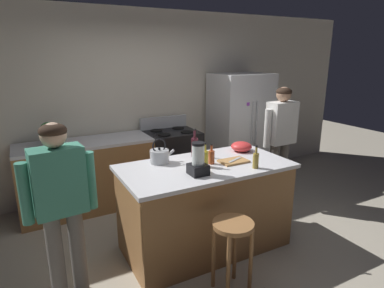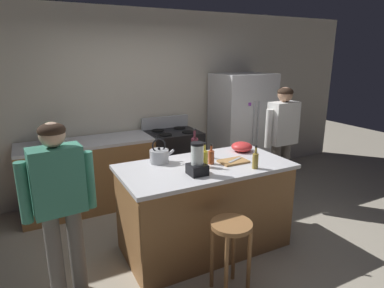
# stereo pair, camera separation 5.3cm
# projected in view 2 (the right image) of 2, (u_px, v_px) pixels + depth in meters

# --- Properties ---
(ground_plane) EXTENTS (14.00, 14.00, 0.00)m
(ground_plane) POSITION_uv_depth(u_px,v_px,m) (204.00, 245.00, 3.63)
(ground_plane) COLOR #B2A893
(back_wall) EXTENTS (8.00, 0.10, 2.70)m
(back_wall) POSITION_uv_depth(u_px,v_px,m) (142.00, 103.00, 4.94)
(back_wall) COLOR beige
(back_wall) RESTS_ON ground_plane
(kitchen_island) EXTENTS (1.78, 0.91, 0.95)m
(kitchen_island) POSITION_uv_depth(u_px,v_px,m) (205.00, 206.00, 3.50)
(kitchen_island) COLOR #9E6B3D
(kitchen_island) RESTS_ON ground_plane
(back_counter_run) EXTENTS (2.00, 0.64, 0.95)m
(back_counter_run) POSITION_uv_depth(u_px,v_px,m) (99.00, 173.00, 4.48)
(back_counter_run) COLOR #9E6B3D
(back_counter_run) RESTS_ON ground_plane
(refrigerator) EXTENTS (0.90, 0.73, 1.77)m
(refrigerator) POSITION_uv_depth(u_px,v_px,m) (241.00, 128.00, 5.36)
(refrigerator) COLOR silver
(refrigerator) RESTS_ON ground_plane
(stove_range) EXTENTS (0.76, 0.65, 1.13)m
(stove_range) POSITION_uv_depth(u_px,v_px,m) (173.00, 161.00, 4.94)
(stove_range) COLOR black
(stove_range) RESTS_ON ground_plane
(person_by_island_left) EXTENTS (0.60, 0.26, 1.56)m
(person_by_island_left) POSITION_uv_depth(u_px,v_px,m) (59.00, 196.00, 2.65)
(person_by_island_left) COLOR #66605B
(person_by_island_left) RESTS_ON ground_plane
(person_by_sink_right) EXTENTS (0.59, 0.23, 1.64)m
(person_by_sink_right) POSITION_uv_depth(u_px,v_px,m) (282.00, 134.00, 4.48)
(person_by_sink_right) COLOR #66605B
(person_by_sink_right) RESTS_ON ground_plane
(bar_stool) EXTENTS (0.36, 0.36, 0.68)m
(bar_stool) POSITION_uv_depth(u_px,v_px,m) (231.00, 239.00, 2.81)
(bar_stool) COLOR #9E6B3D
(bar_stool) RESTS_ON ground_plane
(potted_plant) EXTENTS (0.20, 0.20, 0.30)m
(potted_plant) POSITION_uv_depth(u_px,v_px,m) (50.00, 132.00, 4.06)
(potted_plant) COLOR #4C4C51
(potted_plant) RESTS_ON back_counter_run
(blender_appliance) EXTENTS (0.17, 0.17, 0.32)m
(blender_appliance) POSITION_uv_depth(u_px,v_px,m) (197.00, 161.00, 3.07)
(blender_appliance) COLOR black
(blender_appliance) RESTS_ON kitchen_island
(bottle_wine) EXTENTS (0.08, 0.08, 0.32)m
(bottle_wine) POSITION_uv_depth(u_px,v_px,m) (195.00, 146.00, 3.63)
(bottle_wine) COLOR #471923
(bottle_wine) RESTS_ON kitchen_island
(bottle_soda) EXTENTS (0.07, 0.07, 0.26)m
(bottle_soda) POSITION_uv_depth(u_px,v_px,m) (204.00, 158.00, 3.29)
(bottle_soda) COLOR yellow
(bottle_soda) RESTS_ON kitchen_island
(bottle_vinegar) EXTENTS (0.06, 0.06, 0.24)m
(bottle_vinegar) POSITION_uv_depth(u_px,v_px,m) (255.00, 160.00, 3.25)
(bottle_vinegar) COLOR olive
(bottle_vinegar) RESTS_ON kitchen_island
(bottle_cooking_sauce) EXTENTS (0.06, 0.06, 0.22)m
(bottle_cooking_sauce) POSITION_uv_depth(u_px,v_px,m) (211.00, 157.00, 3.38)
(bottle_cooking_sauce) COLOR #B24C26
(bottle_cooking_sauce) RESTS_ON kitchen_island
(mixing_bowl) EXTENTS (0.25, 0.25, 0.11)m
(mixing_bowl) POSITION_uv_depth(u_px,v_px,m) (242.00, 147.00, 3.83)
(mixing_bowl) COLOR red
(mixing_bowl) RESTS_ON kitchen_island
(tea_kettle) EXTENTS (0.28, 0.20, 0.27)m
(tea_kettle) POSITION_uv_depth(u_px,v_px,m) (159.00, 156.00, 3.42)
(tea_kettle) COLOR #B7BABF
(tea_kettle) RESTS_ON kitchen_island
(cutting_board) EXTENTS (0.30, 0.20, 0.02)m
(cutting_board) POSITION_uv_depth(u_px,v_px,m) (233.00, 161.00, 3.45)
(cutting_board) COLOR #B7844C
(cutting_board) RESTS_ON kitchen_island
(chef_knife) EXTENTS (0.21, 0.12, 0.01)m
(chef_knife) POSITION_uv_depth(u_px,v_px,m) (235.00, 160.00, 3.46)
(chef_knife) COLOR #B7BABF
(chef_knife) RESTS_ON cutting_board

